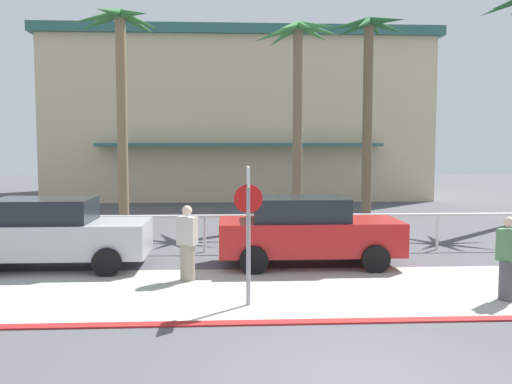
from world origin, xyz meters
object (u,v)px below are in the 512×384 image
(car_red_2, at_px, (307,230))
(pedestrian_0, at_px, (187,246))
(palm_tree_3, at_px, (368,75))
(stop_sign_bike_lane, at_px, (248,215))
(car_silver_1, at_px, (52,233))
(pedestrian_2, at_px, (508,262))
(palm_tree_1, at_px, (120,65))
(palm_tree_2, at_px, (298,68))

(car_red_2, distance_m, pedestrian_0, 3.16)
(palm_tree_3, relative_size, car_red_2, 1.73)
(stop_sign_bike_lane, bearing_deg, pedestrian_0, 122.62)
(car_silver_1, relative_size, pedestrian_2, 2.74)
(palm_tree_1, relative_size, palm_tree_2, 1.03)
(pedestrian_2, bearing_deg, car_silver_1, 160.90)
(car_red_2, bearing_deg, pedestrian_0, -153.02)
(stop_sign_bike_lane, height_order, pedestrian_2, stop_sign_bike_lane)
(stop_sign_bike_lane, relative_size, car_red_2, 0.58)
(car_red_2, bearing_deg, palm_tree_1, 130.85)
(pedestrian_0, bearing_deg, palm_tree_3, 54.08)
(car_silver_1, bearing_deg, palm_tree_1, 85.99)
(palm_tree_2, relative_size, palm_tree_3, 0.98)
(palm_tree_2, height_order, car_red_2, palm_tree_2)
(car_silver_1, distance_m, pedestrian_0, 3.59)
(palm_tree_2, distance_m, palm_tree_3, 2.59)
(palm_tree_3, bearing_deg, pedestrian_2, -89.40)
(car_red_2, height_order, pedestrian_0, car_red_2)
(stop_sign_bike_lane, xyz_separation_m, palm_tree_3, (4.81, 10.31, 3.84))
(stop_sign_bike_lane, xyz_separation_m, pedestrian_2, (4.92, 0.07, -0.94))
(palm_tree_3, xyz_separation_m, pedestrian_2, (0.11, -10.24, -4.78))
(palm_tree_1, distance_m, car_red_2, 9.93)
(palm_tree_3, height_order, car_red_2, palm_tree_3)
(car_silver_1, relative_size, car_red_2, 1.00)
(car_silver_1, bearing_deg, car_red_2, 0.32)
(car_silver_1, bearing_deg, pedestrian_2, -19.10)
(stop_sign_bike_lane, bearing_deg, car_silver_1, 143.65)
(pedestrian_0, bearing_deg, pedestrian_2, -16.93)
(stop_sign_bike_lane, bearing_deg, palm_tree_2, 77.94)
(pedestrian_2, bearing_deg, pedestrian_0, 163.07)
(palm_tree_2, height_order, pedestrian_2, palm_tree_2)
(stop_sign_bike_lane, height_order, pedestrian_0, stop_sign_bike_lane)
(pedestrian_0, bearing_deg, stop_sign_bike_lane, -57.38)
(palm_tree_2, bearing_deg, stop_sign_bike_lane, -102.06)
(pedestrian_0, xyz_separation_m, pedestrian_2, (6.17, -1.88, -0.02))
(car_red_2, bearing_deg, pedestrian_2, -44.69)
(stop_sign_bike_lane, distance_m, pedestrian_0, 2.48)
(car_red_2, distance_m, pedestrian_2, 4.71)
(car_red_2, bearing_deg, car_silver_1, -179.68)
(palm_tree_1, bearing_deg, palm_tree_3, 2.49)
(palm_tree_3, distance_m, car_silver_1, 12.55)
(palm_tree_1, height_order, car_silver_1, palm_tree_1)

